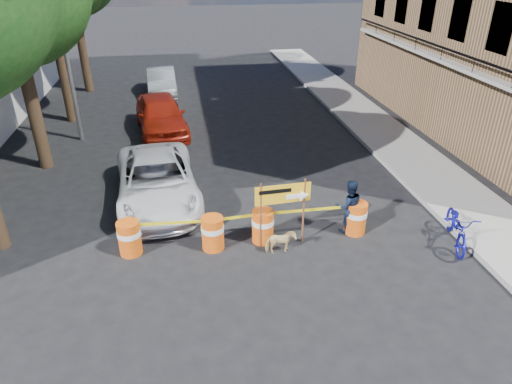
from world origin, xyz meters
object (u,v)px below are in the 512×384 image
object	(u,v)px
sedan_silver	(161,81)
bicycle	(461,211)
dog	(280,242)
suv_white	(157,180)
pedestrian	(349,207)
sedan_red	(161,115)
barrel_far_left	(129,237)
barrel_mid_left	(213,232)
detour_sign	(290,198)
barrel_mid_right	(263,225)
barrel_far_right	(356,217)

from	to	relation	value
sedan_silver	bicycle	bearing A→B (deg)	-66.69
dog	suv_white	bearing A→B (deg)	39.62
pedestrian	sedan_red	world-z (taller)	sedan_red
barrel_far_left	bicycle	world-z (taller)	bicycle
barrel_mid_left	sedan_silver	xyz separation A→B (m)	(-1.47, 14.77, 0.20)
pedestrian	suv_white	distance (m)	5.68
dog	suv_white	distance (m)	4.51
detour_sign	bicycle	xyz separation A→B (m)	(4.26, -0.73, -0.35)
bicycle	sedan_red	xyz separation A→B (m)	(-7.60, 9.62, -0.20)
detour_sign	sedan_silver	world-z (taller)	detour_sign
pedestrian	sedan_red	xyz separation A→B (m)	(-5.04, 8.58, 0.02)
sedan_red	pedestrian	bearing A→B (deg)	-67.29
sedan_red	sedan_silver	distance (m)	5.99
dog	sedan_silver	distance (m)	15.58
pedestrian	suv_white	size ratio (longest dim) A/B	0.31
bicycle	sedan_silver	bearing A→B (deg)	135.52
barrel_far_left	barrel_mid_right	xyz separation A→B (m)	(3.37, -0.01, 0.00)
barrel_far_right	sedan_silver	world-z (taller)	sedan_silver
barrel_far_left	sedan_red	distance (m)	8.69
suv_white	sedan_red	xyz separation A→B (m)	(0.03, 5.99, 0.09)
barrel_mid_left	bicycle	xyz separation A→B (m)	(6.20, -0.84, 0.52)
bicycle	dog	distance (m)	4.62
barrel_mid_right	sedan_silver	world-z (taller)	sedan_silver
barrel_far_left	barrel_mid_left	distance (m)	2.06
barrel_mid_left	pedestrian	world-z (taller)	pedestrian
barrel_mid_right	suv_white	distance (m)	3.83
barrel_far_left	barrel_far_right	size ratio (longest dim) A/B	1.00
barrel_mid_left	bicycle	world-z (taller)	bicycle
barrel_mid_right	pedestrian	size ratio (longest dim) A/B	0.59
barrel_mid_left	detour_sign	size ratio (longest dim) A/B	0.49
detour_sign	sedan_silver	xyz separation A→B (m)	(-3.41, 14.88, -0.67)
barrel_far_left	dog	bearing A→B (deg)	-9.40
barrel_mid_left	barrel_mid_right	world-z (taller)	same
sedan_silver	barrel_far_left	bearing A→B (deg)	-95.18
barrel_far_left	dog	xyz separation A→B (m)	(3.71, -0.61, -0.15)
barrel_far_left	sedan_silver	distance (m)	14.66
barrel_mid_left	pedestrian	xyz separation A→B (m)	(3.64, 0.20, 0.29)
barrel_mid_right	sedan_red	xyz separation A→B (m)	(-2.70, 8.67, 0.31)
barrel_far_right	barrel_mid_right	bearing A→B (deg)	179.79
barrel_mid_left	barrel_far_right	size ratio (longest dim) A/B	1.00
pedestrian	dog	bearing A→B (deg)	20.44
barrel_mid_left	suv_white	xyz separation A→B (m)	(-1.42, 2.79, 0.22)
barrel_far_left	pedestrian	bearing A→B (deg)	0.80
pedestrian	bicycle	size ratio (longest dim) A/B	0.77
barrel_far_left	bicycle	xyz separation A→B (m)	(8.26, -0.96, 0.52)
barrel_far_right	sedan_silver	bearing A→B (deg)	109.86
sedan_red	barrel_mid_right	bearing A→B (deg)	-80.40
barrel_mid_left	sedan_silver	world-z (taller)	sedan_silver
bicycle	sedan_silver	distance (m)	17.39
barrel_mid_left	pedestrian	distance (m)	3.66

